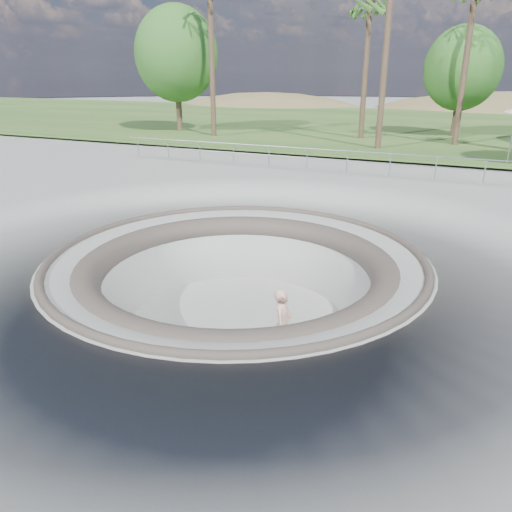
# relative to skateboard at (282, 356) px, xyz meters

# --- Properties ---
(ground) EXTENTS (180.00, 180.00, 0.00)m
(ground) POSITION_rel_skateboard_xyz_m (-1.90, 1.44, 1.83)
(ground) COLOR #999A95
(ground) RESTS_ON ground
(skate_bowl) EXTENTS (14.00, 14.00, 4.10)m
(skate_bowl) POSITION_rel_skateboard_xyz_m (-1.90, 1.44, 0.00)
(skate_bowl) COLOR #999A95
(skate_bowl) RESTS_ON ground
(grass_strip) EXTENTS (180.00, 36.00, 0.12)m
(grass_strip) POSITION_rel_skateboard_xyz_m (-1.90, 35.44, 2.05)
(grass_strip) COLOR #2E5522
(grass_strip) RESTS_ON ground
(distant_hills) EXTENTS (103.20, 45.00, 28.60)m
(distant_hills) POSITION_rel_skateboard_xyz_m (1.87, 58.62, -5.19)
(distant_hills) COLOR brown
(distant_hills) RESTS_ON ground
(safety_railing) EXTENTS (25.00, 0.06, 1.03)m
(safety_railing) POSITION_rel_skateboard_xyz_m (-1.90, 13.44, 2.52)
(safety_railing) COLOR gray
(safety_railing) RESTS_ON ground
(skateboard) EXTENTS (0.86, 0.48, 0.09)m
(skateboard) POSITION_rel_skateboard_xyz_m (0.00, 0.00, 0.00)
(skateboard) COLOR brown
(skateboard) RESTS_ON ground
(skater) EXTENTS (0.47, 0.68, 1.78)m
(skater) POSITION_rel_skateboard_xyz_m (-0.00, 0.00, 0.91)
(skater) COLOR #DEA78F
(skater) RESTS_ON skateboard
(palm_b) EXTENTS (2.60, 2.60, 9.58)m
(palm_b) POSITION_rel_skateboard_xyz_m (-3.88, 25.24, 10.26)
(palm_b) COLOR brown
(palm_b) RESTS_ON ground
(bushy_tree_left) EXTENTS (6.29, 5.72, 9.08)m
(bushy_tree_left) POSITION_rel_skateboard_xyz_m (-17.74, 24.03, 7.64)
(bushy_tree_left) COLOR brown
(bushy_tree_left) RESTS_ON ground
(bushy_tree_mid) EXTENTS (5.18, 4.71, 7.48)m
(bushy_tree_mid) POSITION_rel_skateboard_xyz_m (1.92, 29.24, 6.64)
(bushy_tree_mid) COLOR brown
(bushy_tree_mid) RESTS_ON ground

